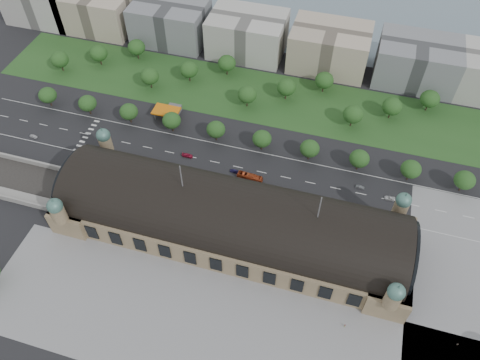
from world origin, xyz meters
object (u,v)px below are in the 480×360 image
(parked_car_6, at_px, (207,183))
(bus_west, at_px, (250,177))
(parked_car_3, at_px, (166,172))
(bus_mid, at_px, (259,188))
(traffic_car_4, at_px, (234,171))
(parked_car_2, at_px, (165,171))
(parked_car_1, at_px, (96,156))
(traffic_car_5, at_px, (360,187))
(petrol_station, at_px, (171,110))
(parked_car_0, at_px, (92,156))
(pedestrian_0, at_px, (345,326))
(traffic_car_3, at_px, (187,155))
(traffic_car_0, at_px, (33,136))
(traffic_car_2, at_px, (141,162))
(traffic_car_6, at_px, (390,198))
(parked_car_5, at_px, (188,176))
(parked_car_4, at_px, (169,179))
(pedestrian_2, at_px, (458,344))
(bus_east, at_px, (324,202))

(parked_car_6, distance_m, bus_west, 20.40)
(parked_car_3, bearing_deg, bus_mid, 62.75)
(traffic_car_4, relative_size, parked_car_2, 0.88)
(parked_car_1, bearing_deg, traffic_car_5, 68.10)
(petrol_station, relative_size, parked_car_0, 3.31)
(parked_car_1, height_order, pedestrian_0, pedestrian_0)
(petrol_station, distance_m, parked_car_6, 54.74)
(traffic_car_3, bearing_deg, parked_car_3, 153.65)
(traffic_car_0, relative_size, traffic_car_2, 0.80)
(traffic_car_5, xyz_separation_m, parked_car_0, (-131.04, -17.03, 0.03))
(petrol_station, distance_m, traffic_car_5, 107.67)
(traffic_car_6, distance_m, parked_car_2, 106.78)
(traffic_car_0, distance_m, parked_car_5, 86.36)
(parked_car_2, xyz_separation_m, bus_mid, (46.44, 2.00, 0.80))
(traffic_car_0, distance_m, traffic_car_3, 82.06)
(parked_car_4, distance_m, bus_west, 38.44)
(parked_car_4, xyz_separation_m, bus_mid, (42.70, 6.00, 0.76))
(traffic_car_5, height_order, parked_car_5, parked_car_5)
(parked_car_1, bearing_deg, traffic_car_0, -124.13)
(parked_car_2, height_order, parked_car_5, parked_car_2)
(traffic_car_5, distance_m, pedestrian_2, 78.39)
(parked_car_5, relative_size, bus_east, 0.42)
(traffic_car_4, distance_m, traffic_car_5, 60.13)
(traffic_car_4, distance_m, bus_mid, 16.07)
(parked_car_1, bearing_deg, traffic_car_3, 77.09)
(traffic_car_4, bearing_deg, pedestrian_2, 64.87)
(traffic_car_5, relative_size, parked_car_3, 0.98)
(parked_car_3, bearing_deg, traffic_car_4, 76.89)
(bus_east, bearing_deg, traffic_car_2, 95.67)
(bus_mid, bearing_deg, traffic_car_2, 85.98)
(parked_car_6, bearing_deg, traffic_car_0, -123.54)
(bus_east, bearing_deg, traffic_car_0, 95.49)
(parked_car_3, bearing_deg, pedestrian_0, 30.46)
(traffic_car_0, height_order, pedestrian_2, pedestrian_2)
(traffic_car_6, xyz_separation_m, parked_car_2, (-105.92, -13.52, 0.08))
(parked_car_4, height_order, parked_car_5, parked_car_4)
(parked_car_3, height_order, parked_car_4, parked_car_4)
(petrol_station, height_order, bus_mid, petrol_station)
(traffic_car_2, bearing_deg, bus_mid, 84.67)
(parked_car_0, bearing_deg, parked_car_4, 64.96)
(parked_car_5, xyz_separation_m, bus_mid, (34.99, 2.00, 0.88))
(traffic_car_0, height_order, traffic_car_6, traffic_car_0)
(traffic_car_2, bearing_deg, parked_car_5, 79.47)
(parked_car_3, relative_size, parked_car_5, 0.86)
(traffic_car_5, bearing_deg, parked_car_1, 98.47)
(parked_car_5, distance_m, bus_west, 29.96)
(parked_car_1, distance_m, parked_car_6, 59.35)
(traffic_car_0, bearing_deg, parked_car_4, 92.48)
(traffic_car_3, xyz_separation_m, parked_car_0, (-45.77, -13.45, -0.10))
(parked_car_0, xyz_separation_m, bus_east, (116.16, 2.70, 0.93))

